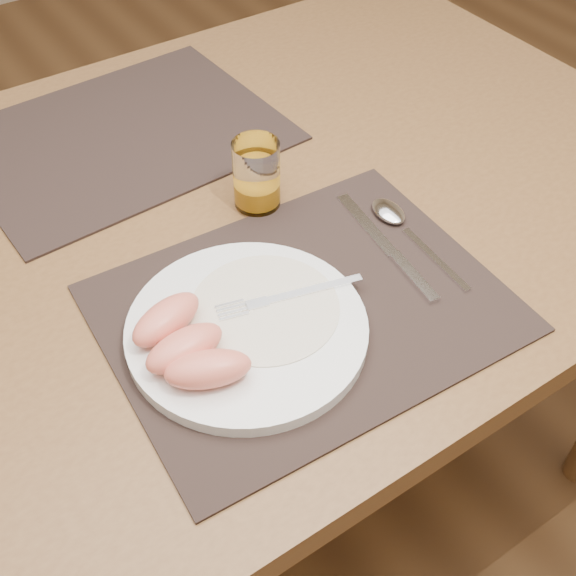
{
  "coord_description": "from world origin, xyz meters",
  "views": [
    {
      "loc": [
        -0.33,
        -0.68,
        1.37
      ],
      "look_at": [
        -0.0,
        -0.2,
        0.77
      ],
      "focal_mm": 45.0,
      "sensor_mm": 36.0,
      "label": 1
    }
  ],
  "objects_px": {
    "fork": "(278,299)",
    "knife": "(393,254)",
    "juice_glass": "(257,177)",
    "plate": "(247,329)",
    "table": "(213,255)",
    "placemat_far": "(123,136)",
    "spoon": "(395,218)",
    "placemat_near": "(304,308)"
  },
  "relations": [
    {
      "from": "fork",
      "to": "knife",
      "type": "distance_m",
      "value": 0.17
    },
    {
      "from": "juice_glass",
      "to": "plate",
      "type": "bearing_deg",
      "value": -124.96
    },
    {
      "from": "knife",
      "to": "juice_glass",
      "type": "relative_size",
      "value": 2.35
    },
    {
      "from": "table",
      "to": "plate",
      "type": "relative_size",
      "value": 5.19
    },
    {
      "from": "placemat_far",
      "to": "spoon",
      "type": "relative_size",
      "value": 2.34
    },
    {
      "from": "spoon",
      "to": "knife",
      "type": "bearing_deg",
      "value": -131.44
    },
    {
      "from": "knife",
      "to": "spoon",
      "type": "bearing_deg",
      "value": 48.56
    },
    {
      "from": "spoon",
      "to": "placemat_far",
      "type": "bearing_deg",
      "value": 119.11
    },
    {
      "from": "table",
      "to": "juice_glass",
      "type": "bearing_deg",
      "value": -24.92
    },
    {
      "from": "table",
      "to": "knife",
      "type": "relative_size",
      "value": 6.36
    },
    {
      "from": "plate",
      "to": "placemat_far",
      "type": "bearing_deg",
      "value": 83.6
    },
    {
      "from": "table",
      "to": "fork",
      "type": "relative_size",
      "value": 8.08
    },
    {
      "from": "spoon",
      "to": "juice_glass",
      "type": "xyz_separation_m",
      "value": [
        -0.13,
        0.13,
        0.04
      ]
    },
    {
      "from": "placemat_far",
      "to": "knife",
      "type": "xyz_separation_m",
      "value": [
        0.17,
        -0.43,
        0.0
      ]
    },
    {
      "from": "placemat_far",
      "to": "fork",
      "type": "distance_m",
      "value": 0.43
    },
    {
      "from": "placemat_near",
      "to": "juice_glass",
      "type": "distance_m",
      "value": 0.2
    },
    {
      "from": "placemat_near",
      "to": "placemat_far",
      "type": "relative_size",
      "value": 1.0
    },
    {
      "from": "placemat_near",
      "to": "juice_glass",
      "type": "xyz_separation_m",
      "value": [
        0.06,
        0.19,
        0.04
      ]
    },
    {
      "from": "fork",
      "to": "spoon",
      "type": "height_order",
      "value": "fork"
    },
    {
      "from": "placemat_far",
      "to": "knife",
      "type": "bearing_deg",
      "value": -68.6
    },
    {
      "from": "placemat_near",
      "to": "fork",
      "type": "height_order",
      "value": "fork"
    },
    {
      "from": "plate",
      "to": "spoon",
      "type": "height_order",
      "value": "plate"
    },
    {
      "from": "table",
      "to": "juice_glass",
      "type": "relative_size",
      "value": 14.93
    },
    {
      "from": "knife",
      "to": "placemat_near",
      "type": "bearing_deg",
      "value": -175.99
    },
    {
      "from": "table",
      "to": "juice_glass",
      "type": "height_order",
      "value": "juice_glass"
    },
    {
      "from": "table",
      "to": "spoon",
      "type": "xyz_separation_m",
      "value": [
        0.19,
        -0.16,
        0.09
      ]
    },
    {
      "from": "table",
      "to": "spoon",
      "type": "bearing_deg",
      "value": -40.4
    },
    {
      "from": "fork",
      "to": "spoon",
      "type": "xyz_separation_m",
      "value": [
        0.21,
        0.05,
        -0.01
      ]
    },
    {
      "from": "table",
      "to": "placemat_far",
      "type": "distance_m",
      "value": 0.24
    },
    {
      "from": "knife",
      "to": "table",
      "type": "bearing_deg",
      "value": 124.71
    },
    {
      "from": "placemat_near",
      "to": "table",
      "type": "bearing_deg",
      "value": 91.22
    },
    {
      "from": "placemat_far",
      "to": "juice_glass",
      "type": "bearing_deg",
      "value": -71.36
    },
    {
      "from": "juice_glass",
      "to": "knife",
      "type": "bearing_deg",
      "value": -65.0
    },
    {
      "from": "placemat_far",
      "to": "spoon",
      "type": "bearing_deg",
      "value": -60.89
    },
    {
      "from": "placemat_near",
      "to": "placemat_far",
      "type": "xyz_separation_m",
      "value": [
        -0.03,
        0.44,
        0.0
      ]
    },
    {
      "from": "juice_glass",
      "to": "fork",
      "type": "bearing_deg",
      "value": -115.3
    },
    {
      "from": "fork",
      "to": "knife",
      "type": "xyz_separation_m",
      "value": [
        0.17,
        -0.0,
        -0.02
      ]
    },
    {
      "from": "fork",
      "to": "juice_glass",
      "type": "relative_size",
      "value": 1.85
    },
    {
      "from": "table",
      "to": "juice_glass",
      "type": "xyz_separation_m",
      "value": [
        0.06,
        -0.03,
        0.13
      ]
    },
    {
      "from": "fork",
      "to": "juice_glass",
      "type": "height_order",
      "value": "juice_glass"
    },
    {
      "from": "placemat_far",
      "to": "spoon",
      "type": "distance_m",
      "value": 0.44
    },
    {
      "from": "table",
      "to": "fork",
      "type": "height_order",
      "value": "fork"
    }
  ]
}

